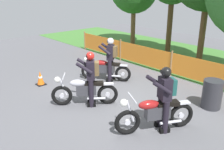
% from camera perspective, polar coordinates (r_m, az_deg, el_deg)
% --- Properties ---
extents(ground, '(24.00, 24.00, 0.02)m').
position_cam_1_polar(ground, '(8.20, 0.22, -5.28)').
color(ground, '#5B5B60').
extents(grass_verge, '(24.00, 5.70, 0.01)m').
position_cam_1_polar(grass_verge, '(12.81, 20.81, 2.84)').
color(grass_verge, '#427A33').
rests_on(grass_verge, ground).
extents(barrier_fence, '(12.06, 0.08, 1.05)m').
position_cam_1_polar(barrier_fence, '(10.29, 13.61, 2.73)').
color(barrier_fence, olive).
rests_on(barrier_fence, ground).
extents(motorcycle_lead, '(1.65, 1.27, 0.94)m').
position_cam_1_polar(motorcycle_lead, '(9.52, -1.57, 1.37)').
color(motorcycle_lead, black).
rests_on(motorcycle_lead, ground).
extents(motorcycle_trailing, '(1.12, 1.93, 1.01)m').
position_cam_1_polar(motorcycle_trailing, '(6.31, 9.93, -8.77)').
color(motorcycle_trailing, black).
rests_on(motorcycle_trailing, ground).
extents(motorcycle_third, '(1.35, 1.69, 0.97)m').
position_cam_1_polar(motorcycle_third, '(7.59, -6.47, -3.60)').
color(motorcycle_third, black).
rests_on(motorcycle_third, ground).
extents(rider_lead, '(0.78, 0.73, 1.69)m').
position_cam_1_polar(rider_lead, '(9.33, -0.30, 4.18)').
color(rider_lead, black).
rests_on(rider_lead, ground).
extents(rider_trailing, '(0.70, 0.79, 1.69)m').
position_cam_1_polar(rider_trailing, '(6.19, 12.13, -4.69)').
color(rider_trailing, black).
rests_on(rider_trailing, ground).
extents(rider_third, '(0.74, 0.78, 1.69)m').
position_cam_1_polar(rider_third, '(7.40, -4.89, -0.15)').
color(rider_third, black).
rests_on(rider_third, ground).
extents(traffic_cone, '(0.32, 0.32, 0.53)m').
position_cam_1_polar(traffic_cone, '(9.51, -16.30, -0.72)').
color(traffic_cone, black).
rests_on(traffic_cone, ground).
extents(spare_drum, '(0.58, 0.58, 0.88)m').
position_cam_1_polar(spare_drum, '(7.96, 22.24, -4.14)').
color(spare_drum, '#2D2D33').
rests_on(spare_drum, ground).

